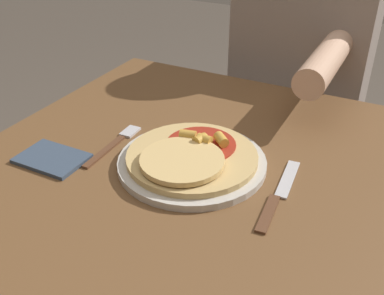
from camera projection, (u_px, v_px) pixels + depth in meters
dining_table at (194, 228)px, 0.88m from camera, size 0.90×0.96×0.73m
plate at (192, 162)px, 0.86m from camera, size 0.28×0.28×0.01m
pizza at (191, 156)px, 0.84m from camera, size 0.25×0.25×0.04m
fork at (116, 142)px, 0.93m from camera, size 0.03×0.18×0.00m
knife at (279, 195)px, 0.78m from camera, size 0.03×0.22×0.00m
napkin at (52, 158)px, 0.87m from camera, size 0.13×0.09×0.01m
person_diner at (300, 77)px, 1.34m from camera, size 0.38×0.52×1.17m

